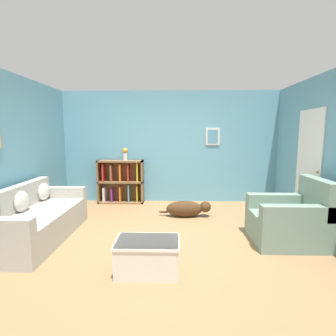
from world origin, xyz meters
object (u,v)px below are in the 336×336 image
Objects in this scene: recliner_chair at (292,220)px; coffee_table at (148,255)px; couch at (34,220)px; bookshelf at (121,182)px; dog at (187,209)px; vase at (125,153)px.

coffee_table is (-2.06, -0.89, -0.13)m from recliner_chair.
recliner_chair reaches higher than coffee_table.
couch is 1.86× the size of bookshelf.
recliner_chair is 1.00× the size of dog.
bookshelf is (0.89, 2.19, 0.19)m from couch.
coffee_table is at bearing -73.00° from bookshelf.
vase reaches higher than dog.
bookshelf is at bearing 67.82° from couch.
coffee_table is at bearing -75.00° from vase.
couch is at bearing -115.14° from vase.
dog is (2.41, 1.16, -0.14)m from couch.
bookshelf is 1.41× the size of coffee_table.
dog is at bearing 74.81° from coffee_table.
bookshelf is 3.65× the size of vase.
recliner_chair reaches higher than couch.
coffee_table is at bearing -26.49° from couch.
dog is (-1.50, 1.18, -0.18)m from recliner_chair.
coffee_table is at bearing -105.19° from dog.
vase reaches higher than bookshelf.
vase is at bearing 64.86° from couch.
vase reaches higher than coffee_table.
dog is at bearing -35.99° from vase.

